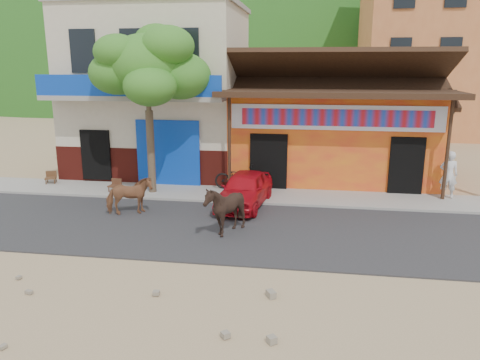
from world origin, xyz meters
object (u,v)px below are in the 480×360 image
Objects in this scene: cow_dark at (225,209)px; cafe_chair_left at (50,173)px; scooter at (238,177)px; pedestrian at (449,175)px; cafe_chair_right at (114,180)px; red_car at (245,189)px; cow_tan at (129,196)px; tree at (149,110)px.

cow_dark reaches higher than cafe_chair_left.
scooter is at bearing 165.37° from cow_dark.
pedestrian reaches higher than cafe_chair_right.
cafe_chair_left is at bearing 5.61° from pedestrian.
scooter is (-0.50, 1.77, -0.03)m from red_car.
scooter is at bearing -67.17° from cow_tan.
scooter is 2.12× the size of cafe_chair_right.
cafe_chair_left is at bearing 172.59° from tree.
tree is 10.81m from pedestrian.
cafe_chair_left reaches higher than cafe_chair_right.
pedestrian is (6.97, 1.76, 0.34)m from red_car.
tree is 4.07m from scooter.
cafe_chair_right is (-11.97, -0.96, -0.42)m from pedestrian.
red_car is 7.19m from pedestrian.
scooter is (3.10, 0.77, -2.53)m from tree.
pedestrian is 1.98× the size of cafe_chair_right.
cafe_chair_left is (-7.83, 4.33, -0.23)m from cow_dark.
pedestrian is 1.96× the size of cafe_chair_left.
red_car is (3.60, -1.00, -2.49)m from tree.
cow_tan is 0.80× the size of scooter.
cow_tan is at bearing -150.23° from red_car.
cow_dark is 0.43× the size of red_car.
pedestrian is (7.47, -0.01, 0.37)m from scooter.
tree is 7.04× the size of cafe_chair_right.
cow_tan reaches higher than red_car.
scooter is 4.60m from cafe_chair_right.
tree is 5.60m from cow_dark.
cafe_chair_right is at bearing 9.26° from cow_tan.
red_car is 4.00× the size of cafe_chair_left.
tree is 5.13m from cafe_chair_left.
cow_dark is at bearing -135.46° from cow_tan.
cow_dark reaches higher than cow_tan.
cow_tan reaches higher than cafe_chair_left.
pedestrian reaches higher than cow_tan.
cow_dark is (3.43, -3.76, -2.34)m from tree.
cow_tan is 1.68× the size of cafe_chair_left.
red_car is 5.07m from cafe_chair_right.
red_car reaches higher than scooter.
cow_dark is (3.34, -1.31, 0.13)m from cow_tan.
cow_dark is at bearing -173.53° from scooter.
red_car reaches higher than cafe_chair_left.
cafe_chair_right is (-4.50, -0.96, -0.05)m from scooter.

